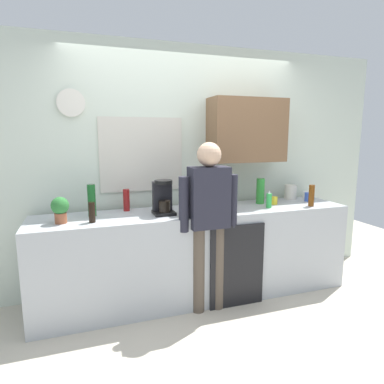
{
  "coord_description": "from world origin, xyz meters",
  "views": [
    {
      "loc": [
        -1.1,
        -2.77,
        1.66
      ],
      "look_at": [
        -0.08,
        0.25,
        1.11
      ],
      "focal_mm": 31.13,
      "sensor_mm": 36.0,
      "label": 1
    }
  ],
  "objects_px": {
    "cup_yellow_cup": "(274,201)",
    "dish_soap": "(269,200)",
    "bottle_dark_sauce": "(92,212)",
    "bottle_clear_soda": "(260,191)",
    "bottle_green_wine": "(92,200)",
    "cup_blue_mug": "(308,197)",
    "storage_canister": "(290,192)",
    "person_at_sink": "(209,214)",
    "cup_white_mug": "(306,195)",
    "coffee_maker": "(163,199)",
    "mixing_bowl": "(221,201)",
    "bottle_amber_beer": "(311,196)",
    "bottle_red_vinegar": "(126,200)",
    "potted_plant": "(60,208)"
  },
  "relations": [
    {
      "from": "mixing_bowl",
      "to": "cup_blue_mug",
      "type": "bearing_deg",
      "value": -7.04
    },
    {
      "from": "bottle_red_vinegar",
      "to": "cup_yellow_cup",
      "type": "relative_size",
      "value": 2.59
    },
    {
      "from": "bottle_clear_soda",
      "to": "cup_yellow_cup",
      "type": "bearing_deg",
      "value": -36.31
    },
    {
      "from": "bottle_dark_sauce",
      "to": "cup_yellow_cup",
      "type": "distance_m",
      "value": 1.93
    },
    {
      "from": "bottle_green_wine",
      "to": "bottle_amber_beer",
      "type": "distance_m",
      "value": 2.25
    },
    {
      "from": "cup_yellow_cup",
      "to": "mixing_bowl",
      "type": "distance_m",
      "value": 0.59
    },
    {
      "from": "bottle_dark_sauce",
      "to": "dish_soap",
      "type": "relative_size",
      "value": 1.0
    },
    {
      "from": "bottle_green_wine",
      "to": "bottle_amber_beer",
      "type": "bearing_deg",
      "value": -7.58
    },
    {
      "from": "cup_yellow_cup",
      "to": "cup_blue_mug",
      "type": "distance_m",
      "value": 0.47
    },
    {
      "from": "cup_yellow_cup",
      "to": "storage_canister",
      "type": "height_order",
      "value": "storage_canister"
    },
    {
      "from": "coffee_maker",
      "to": "mixing_bowl",
      "type": "height_order",
      "value": "coffee_maker"
    },
    {
      "from": "cup_white_mug",
      "to": "dish_soap",
      "type": "bearing_deg",
      "value": -158.11
    },
    {
      "from": "bottle_red_vinegar",
      "to": "cup_yellow_cup",
      "type": "xyz_separation_m",
      "value": [
        1.57,
        -0.2,
        -0.07
      ]
    },
    {
      "from": "bottle_clear_soda",
      "to": "bottle_dark_sauce",
      "type": "bearing_deg",
      "value": -172.24
    },
    {
      "from": "bottle_dark_sauce",
      "to": "person_at_sink",
      "type": "relative_size",
      "value": 0.11
    },
    {
      "from": "cup_blue_mug",
      "to": "storage_canister",
      "type": "relative_size",
      "value": 0.59
    },
    {
      "from": "mixing_bowl",
      "to": "cup_white_mug",
      "type": "bearing_deg",
      "value": -0.61
    },
    {
      "from": "bottle_green_wine",
      "to": "potted_plant",
      "type": "bearing_deg",
      "value": -146.09
    },
    {
      "from": "potted_plant",
      "to": "coffee_maker",
      "type": "bearing_deg",
      "value": 3.46
    },
    {
      "from": "cup_blue_mug",
      "to": "mixing_bowl",
      "type": "bearing_deg",
      "value": 172.96
    },
    {
      "from": "coffee_maker",
      "to": "bottle_green_wine",
      "type": "relative_size",
      "value": 1.1
    },
    {
      "from": "bottle_dark_sauce",
      "to": "dish_soap",
      "type": "distance_m",
      "value": 1.77
    },
    {
      "from": "bottle_amber_beer",
      "to": "dish_soap",
      "type": "relative_size",
      "value": 1.28
    },
    {
      "from": "cup_white_mug",
      "to": "dish_soap",
      "type": "relative_size",
      "value": 0.53
    },
    {
      "from": "bottle_amber_beer",
      "to": "storage_canister",
      "type": "bearing_deg",
      "value": 85.52
    },
    {
      "from": "cup_yellow_cup",
      "to": "dish_soap",
      "type": "height_order",
      "value": "dish_soap"
    },
    {
      "from": "person_at_sink",
      "to": "cup_white_mug",
      "type": "bearing_deg",
      "value": 24.48
    },
    {
      "from": "cup_blue_mug",
      "to": "bottle_dark_sauce",
      "type": "bearing_deg",
      "value": -175.78
    },
    {
      "from": "bottle_red_vinegar",
      "to": "mixing_bowl",
      "type": "distance_m",
      "value": 1.01
    },
    {
      "from": "bottle_clear_soda",
      "to": "bottle_dark_sauce",
      "type": "distance_m",
      "value": 1.81
    },
    {
      "from": "cup_yellow_cup",
      "to": "person_at_sink",
      "type": "bearing_deg",
      "value": -160.49
    },
    {
      "from": "cup_white_mug",
      "to": "bottle_amber_beer",
      "type": "bearing_deg",
      "value": -120.25
    },
    {
      "from": "cup_blue_mug",
      "to": "person_at_sink",
      "type": "bearing_deg",
      "value": -166.04
    },
    {
      "from": "bottle_red_vinegar",
      "to": "potted_plant",
      "type": "relative_size",
      "value": 0.96
    },
    {
      "from": "cup_white_mug",
      "to": "cup_yellow_cup",
      "type": "height_order",
      "value": "cup_white_mug"
    },
    {
      "from": "bottle_dark_sauce",
      "to": "cup_white_mug",
      "type": "bearing_deg",
      "value": 6.82
    },
    {
      "from": "bottle_clear_soda",
      "to": "bottle_red_vinegar",
      "type": "distance_m",
      "value": 1.46
    },
    {
      "from": "bottle_dark_sauce",
      "to": "cup_blue_mug",
      "type": "relative_size",
      "value": 1.8
    },
    {
      "from": "storage_canister",
      "to": "bottle_red_vinegar",
      "type": "bearing_deg",
      "value": -179.85
    },
    {
      "from": "bottle_clear_soda",
      "to": "cup_yellow_cup",
      "type": "relative_size",
      "value": 3.29
    },
    {
      "from": "bottle_green_wine",
      "to": "bottle_dark_sauce",
      "type": "bearing_deg",
      "value": -92.45
    },
    {
      "from": "cup_blue_mug",
      "to": "coffee_maker",
      "type": "bearing_deg",
      "value": -178.05
    },
    {
      "from": "cup_blue_mug",
      "to": "person_at_sink",
      "type": "xyz_separation_m",
      "value": [
        -1.36,
        -0.34,
        -0.01
      ]
    },
    {
      "from": "bottle_green_wine",
      "to": "mixing_bowl",
      "type": "distance_m",
      "value": 1.35
    },
    {
      "from": "cup_white_mug",
      "to": "storage_canister",
      "type": "xyz_separation_m",
      "value": [
        -0.17,
        0.07,
        0.04
      ]
    },
    {
      "from": "bottle_clear_soda",
      "to": "bottle_green_wine",
      "type": "height_order",
      "value": "bottle_green_wine"
    },
    {
      "from": "bottle_dark_sauce",
      "to": "bottle_amber_beer",
      "type": "bearing_deg",
      "value": -1.41
    },
    {
      "from": "cup_blue_mug",
      "to": "bottle_clear_soda",
      "type": "bearing_deg",
      "value": 173.32
    },
    {
      "from": "bottle_red_vinegar",
      "to": "bottle_green_wine",
      "type": "relative_size",
      "value": 0.73
    },
    {
      "from": "coffee_maker",
      "to": "bottle_dark_sauce",
      "type": "height_order",
      "value": "coffee_maker"
    }
  ]
}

